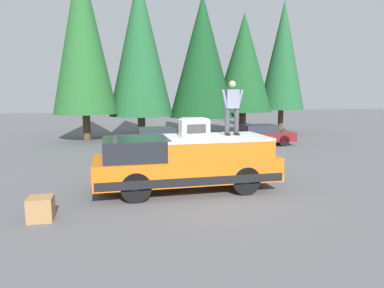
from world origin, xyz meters
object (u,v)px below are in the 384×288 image
at_px(pickup_truck, 186,162).
at_px(wooden_crate, 41,209).
at_px(person_on_truck_bed, 232,106).
at_px(parked_car_maroon, 258,135).
at_px(compressor_unit, 194,127).
at_px(parked_car_grey, 155,139).

xyz_separation_m(pickup_truck, wooden_crate, (-1.73, 3.88, -0.59)).
bearing_deg(person_on_truck_bed, parked_car_maroon, -29.17).
distance_m(pickup_truck, compressor_unit, 1.09).
distance_m(compressor_unit, person_on_truck_bed, 1.38).
distance_m(pickup_truck, wooden_crate, 4.28).
distance_m(person_on_truck_bed, parked_car_grey, 8.11).
height_order(person_on_truck_bed, parked_car_grey, person_on_truck_bed).
bearing_deg(parked_car_grey, pickup_truck, 179.73).
height_order(pickup_truck, parked_car_maroon, pickup_truck).
bearing_deg(wooden_crate, person_on_truck_bed, -71.03).
height_order(compressor_unit, parked_car_maroon, compressor_unit).
xyz_separation_m(parked_car_grey, wooden_crate, (-9.57, 3.91, -0.30)).
relative_size(compressor_unit, person_on_truck_bed, 0.50).
relative_size(pickup_truck, parked_car_maroon, 1.35).
xyz_separation_m(pickup_truck, parked_car_grey, (7.85, -0.04, -0.29)).
bearing_deg(pickup_truck, compressor_unit, -72.93).
height_order(compressor_unit, parked_car_grey, compressor_unit).
bearing_deg(pickup_truck, parked_car_grey, -0.27).
bearing_deg(parked_car_maroon, compressor_unit, 144.68).
bearing_deg(pickup_truck, person_on_truck_bed, -85.48).
bearing_deg(parked_car_grey, parked_car_maroon, -87.61).
bearing_deg(wooden_crate, pickup_truck, -66.00).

